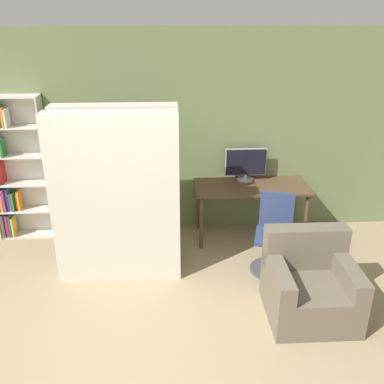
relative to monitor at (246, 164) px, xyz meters
name	(u,v)px	position (x,y,z in m)	size (l,w,h in m)	color
ground_plane	(128,371)	(-1.41, -2.52, -0.98)	(16.00, 16.00, 0.00)	#9E8966
wall_back	(139,135)	(-1.41, 0.16, 0.37)	(8.00, 0.06, 2.70)	#6B7A4C
desk	(251,192)	(0.06, -0.20, -0.32)	(1.48, 0.66, 0.75)	brown
monitor	(246,164)	(0.00, 0.00, 0.00)	(0.55, 0.22, 0.44)	#B7B7BC
office_chair	(274,241)	(0.20, -1.00, -0.60)	(0.54, 0.54, 0.93)	#4C4C51
bookshelf	(14,169)	(-3.05, 0.02, -0.02)	(0.74, 0.27, 1.92)	beige
mattress_near	(116,200)	(-1.60, -1.06, -0.01)	(1.38, 0.24, 1.94)	beige
mattress_far	(120,188)	(-1.60, -0.72, -0.01)	(1.38, 0.24, 1.94)	beige
armchair	(309,285)	(0.37, -1.81, -0.66)	(0.85, 0.80, 0.85)	#665B4C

